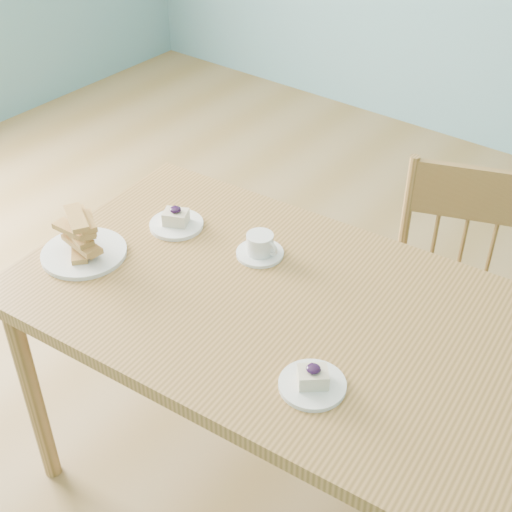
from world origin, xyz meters
TOP-DOWN VIEW (x-y plane):
  - room at (0.00, 0.00)m, footprint 5.01×5.01m
  - dining_table at (0.28, 0.03)m, footprint 1.44×0.90m
  - dining_chair at (0.50, 0.60)m, footprint 0.51×0.50m
  - cheesecake_plate_near at (0.49, -0.16)m, footprint 0.15×0.15m
  - cheesecake_plate_far at (-0.16, 0.11)m, footprint 0.15×0.15m
  - coffee_cup at (0.11, 0.15)m, footprint 0.13×0.13m
  - biscotti_plate at (-0.26, -0.14)m, footprint 0.23×0.23m

SIDE VIEW (x-z plane):
  - dining_chair at x=0.50m, z-range 0.01..0.89m
  - dining_table at x=0.28m, z-range 0.30..1.04m
  - cheesecake_plate_near at x=0.49m, z-range 0.72..0.79m
  - cheesecake_plate_far at x=-0.16m, z-range 0.72..0.79m
  - coffee_cup at x=0.11m, z-range 0.73..0.80m
  - biscotti_plate at x=-0.26m, z-range 0.72..0.85m
  - room at x=0.00m, z-range -0.01..2.71m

